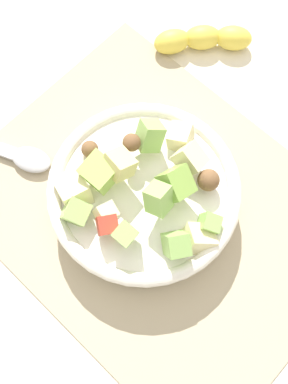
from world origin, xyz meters
The scene contains 5 objects.
ground_plane centered at (0.00, 0.00, 0.00)m, with size 2.40×2.40×0.00m, color silver.
placemat centered at (0.00, 0.00, 0.00)m, with size 0.49×0.38×0.01m, color tan.
salad_bowl centered at (-0.02, -0.01, 0.04)m, with size 0.24×0.24×0.11m.
serving_spoon centered at (-0.21, -0.08, 0.01)m, with size 0.19×0.10×0.01m.
banana_whole centered at (-0.13, 0.24, 0.02)m, with size 0.13×0.13×0.04m.
Camera 1 is at (0.12, -0.15, 0.61)m, focal length 44.10 mm.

